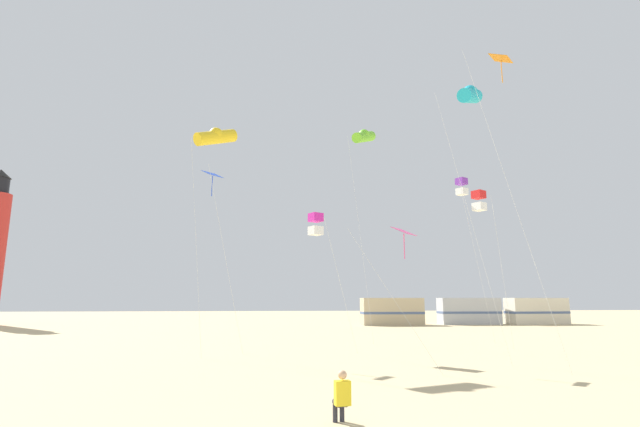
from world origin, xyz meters
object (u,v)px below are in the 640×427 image
Objects in this scene: kite_tube_lime at (364,136)px; kite_tube_gold at (216,137)px; kite_box_magenta at (316,224)px; rv_van_cream at (536,311)px; kite_diamond_rainbow at (403,236)px; kite_box_scarlet at (479,201)px; kite_diamond_orange at (502,72)px; kite_box_violet at (462,187)px; kite_flyer_standing at (341,395)px; rv_van_silver at (469,311)px; rv_van_tan at (392,312)px; kite_diamond_blue at (213,181)px; kite_tube_cyan at (470,95)px.

kite_tube_gold is (-9.20, -5.83, -2.46)m from kite_tube_lime.
kite_box_magenta reaches higher than rv_van_cream.
kite_diamond_rainbow is at bearing -131.67° from rv_van_cream.
kite_diamond_orange reaches higher than kite_box_scarlet.
kite_box_violet is at bearing 78.51° from kite_box_scarlet.
rv_van_silver is at bearing -124.17° from kite_flyer_standing.
rv_van_tan is 8.70m from rv_van_silver.
kite_tube_gold is 1.81× the size of rv_van_cream.
kite_diamond_orange is 32.51m from rv_van_tan.
kite_box_magenta reaches higher than kite_flyer_standing.
kite_diamond_blue reaches higher than kite_box_magenta.
rv_van_silver is (24.53, 25.22, -7.45)m from kite_diamond_blue.
kite_tube_lime is 32.06m from rv_van_cream.
kite_diamond_orange is (8.62, 7.83, 12.23)m from kite_flyer_standing.
kite_box_scarlet is 1.33× the size of rv_van_cream.
rv_van_silver is at bearing 62.34° from kite_diamond_rainbow.
kite_box_magenta is 11.40m from kite_diamond_orange.
rv_van_tan is at bearing 83.84° from kite_tube_cyan.
kite_diamond_blue is 13.82m from kite_tube_cyan.
kite_diamond_rainbow is at bearing -103.09° from rv_van_tan.
kite_box_violet is at bearing 16.59° from kite_diamond_blue.
kite_diamond_orange is at bearing -94.29° from rv_van_tan.
kite_tube_gold reaches higher than rv_van_cream.
kite_flyer_standing is at bearing -114.97° from kite_diamond_rainbow.
kite_box_scarlet is 0.61× the size of kite_tube_lime.
kite_tube_gold is 1.82× the size of rv_van_silver.
kite_diamond_rainbow is (-6.00, -5.27, -2.78)m from kite_box_scarlet.
kite_box_scarlet is at bearing 41.28° from kite_diamond_rainbow.
kite_tube_gold is at bearing -121.94° from rv_van_tan.
kite_box_magenta is 0.60× the size of kite_tube_gold.
rv_van_silver is at bearing 171.84° from rv_van_cream.
rv_van_tan is at bearing 87.48° from kite_box_scarlet.
kite_flyer_standing is at bearing -114.76° from rv_van_silver.
kite_tube_lime reaches higher than kite_tube_gold.
rv_van_silver is 7.43m from rv_van_cream.
kite_tube_lime is 9.77m from kite_tube_cyan.
rv_van_cream is (31.94, 24.62, -7.45)m from kite_diamond_blue.
kite_tube_cyan is at bearing -109.15° from kite_box_violet.
kite_tube_cyan is at bearing -14.19° from kite_tube_gold.
kite_flyer_standing is 39.74m from rv_van_tan.
kite_box_magenta is 12.02m from kite_box_violet.
rv_van_tan is (3.04, 28.16, -11.28)m from kite_tube_cyan.
kite_box_magenta is at bearing -122.48° from kite_tube_lime.
kite_tube_lime reaches higher than kite_flyer_standing.
rv_van_cream is (18.57, 30.27, -11.46)m from kite_diamond_orange.
kite_diamond_rainbow is 34.17m from rv_van_silver.
kite_box_magenta is 1.09× the size of rv_van_silver.
kite_box_scarlet is at bearing 1.70° from kite_diamond_blue.
rv_van_tan is 0.99× the size of rv_van_silver.
kite_tube_lime reaches higher than rv_van_cream.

